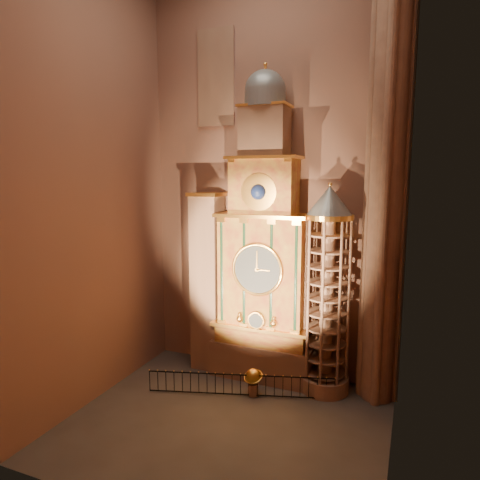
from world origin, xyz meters
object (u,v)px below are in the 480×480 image
at_px(iron_railing, 240,385).
at_px(astronomical_clock, 264,259).
at_px(stair_turret, 327,292).
at_px(celestial_globe, 253,380).
at_px(portrait_tower, 207,281).

bearing_deg(iron_railing, astronomical_clock, 83.29).
xyz_separation_m(stair_turret, celestial_globe, (-3.24, -1.95, -4.42)).
relative_size(portrait_tower, celestial_globe, 7.18).
bearing_deg(celestial_globe, astronomical_clock, 96.62).
bearing_deg(stair_turret, portrait_tower, 177.67).
relative_size(celestial_globe, iron_railing, 0.16).
bearing_deg(iron_railing, stair_turret, 31.12).
xyz_separation_m(portrait_tower, iron_railing, (3.10, -2.58, -4.54)).
height_order(portrait_tower, iron_railing, portrait_tower).
xyz_separation_m(celestial_globe, iron_railing, (-0.56, -0.34, -0.24)).
bearing_deg(celestial_globe, stair_turret, 31.04).
distance_m(astronomical_clock, iron_railing, 6.59).
distance_m(stair_turret, celestial_globe, 5.82).
relative_size(astronomical_clock, celestial_globe, 11.76).
bearing_deg(astronomical_clock, celestial_globe, -83.38).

